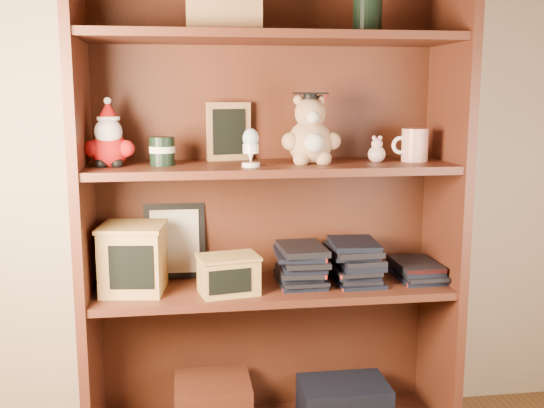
# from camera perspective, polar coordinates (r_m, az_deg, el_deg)

# --- Properties ---
(bookcase) EXTENTS (1.20, 0.35, 1.60)m
(bookcase) POSITION_cam_1_polar(r_m,az_deg,el_deg) (2.09, -0.27, -0.87)
(bookcase) COLOR #512517
(bookcase) RESTS_ON ground
(shelf_lower) EXTENTS (1.14, 0.33, 0.02)m
(shelf_lower) POSITION_cam_1_polar(r_m,az_deg,el_deg) (2.10, -0.00, -7.60)
(shelf_lower) COLOR #512517
(shelf_lower) RESTS_ON ground
(shelf_upper) EXTENTS (1.14, 0.33, 0.02)m
(shelf_upper) POSITION_cam_1_polar(r_m,az_deg,el_deg) (2.02, -0.00, 3.29)
(shelf_upper) COLOR #512517
(shelf_upper) RESTS_ON ground
(santa_plush) EXTENTS (0.15, 0.11, 0.22)m
(santa_plush) POSITION_cam_1_polar(r_m,az_deg,el_deg) (2.00, -14.40, 5.52)
(santa_plush) COLOR #A50F0F
(santa_plush) RESTS_ON shelf_upper
(teachers_tin) EXTENTS (0.08, 0.08, 0.09)m
(teachers_tin) POSITION_cam_1_polar(r_m,az_deg,el_deg) (1.99, -9.81, 4.71)
(teachers_tin) COLOR black
(teachers_tin) RESTS_ON shelf_upper
(chalkboard_plaque) EXTENTS (0.15, 0.10, 0.19)m
(chalkboard_plaque) POSITION_cam_1_polar(r_m,az_deg,el_deg) (2.11, -3.89, 6.41)
(chalkboard_plaque) COLOR #9E7547
(chalkboard_plaque) RESTS_ON shelf_upper
(egg_cup) EXTENTS (0.06, 0.06, 0.12)m
(egg_cup) POSITION_cam_1_polar(r_m,az_deg,el_deg) (1.93, -1.91, 5.21)
(egg_cup) COLOR white
(egg_cup) RESTS_ON shelf_upper
(grad_teddy_bear) EXTENTS (0.19, 0.16, 0.23)m
(grad_teddy_bear) POSITION_cam_1_polar(r_m,az_deg,el_deg) (2.02, 3.46, 6.12)
(grad_teddy_bear) COLOR tan
(grad_teddy_bear) RESTS_ON shelf_upper
(pink_figurine) EXTENTS (0.06, 0.06, 0.09)m
(pink_figurine) POSITION_cam_1_polar(r_m,az_deg,el_deg) (2.09, 9.37, 4.64)
(pink_figurine) COLOR #D3A3A4
(pink_figurine) RESTS_ON shelf_upper
(teacher_mug) EXTENTS (0.12, 0.09, 0.11)m
(teacher_mug) POSITION_cam_1_polar(r_m,az_deg,el_deg) (2.13, 12.61, 5.18)
(teacher_mug) COLOR silver
(teacher_mug) RESTS_ON shelf_upper
(certificate_frame) EXTENTS (0.20, 0.05, 0.25)m
(certificate_frame) POSITION_cam_1_polar(r_m,az_deg,el_deg) (2.18, -8.71, -3.28)
(certificate_frame) COLOR black
(certificate_frame) RESTS_ON shelf_lower
(treats_box) EXTENTS (0.22, 0.22, 0.21)m
(treats_box) POSITION_cam_1_polar(r_m,az_deg,el_deg) (2.06, -12.32, -4.73)
(treats_box) COLOR tan
(treats_box) RESTS_ON shelf_lower
(pencils_box) EXTENTS (0.21, 0.16, 0.12)m
(pencils_box) POSITION_cam_1_polar(r_m,az_deg,el_deg) (2.00, -3.92, -6.30)
(pencils_box) COLOR tan
(pencils_box) RESTS_ON shelf_lower
(book_stack_left) EXTENTS (0.14, 0.20, 0.13)m
(book_stack_left) POSITION_cam_1_polar(r_m,az_deg,el_deg) (2.10, 2.65, -5.48)
(book_stack_left) COLOR black
(book_stack_left) RESTS_ON shelf_lower
(book_stack_mid) EXTENTS (0.14, 0.20, 0.14)m
(book_stack_mid) POSITION_cam_1_polar(r_m,az_deg,el_deg) (2.13, 7.36, -5.06)
(book_stack_mid) COLOR black
(book_stack_mid) RESTS_ON shelf_lower
(book_stack_right) EXTENTS (0.14, 0.20, 0.06)m
(book_stack_right) POSITION_cam_1_polar(r_m,az_deg,el_deg) (2.21, 12.85, -5.76)
(book_stack_right) COLOR black
(book_stack_right) RESTS_ON shelf_lower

